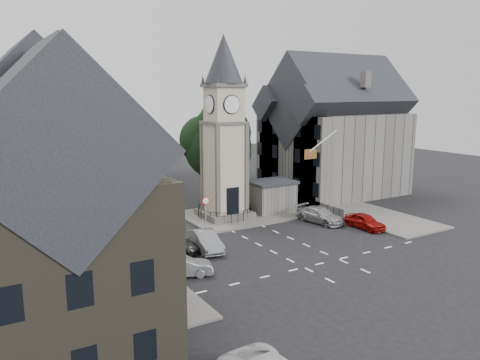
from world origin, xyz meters
TOP-DOWN VIEW (x-y plane):
  - ground at (0.00, 0.00)m, footprint 120.00×120.00m
  - pavement_west at (-12.50, 6.00)m, footprint 6.00×30.00m
  - pavement_east at (12.00, 8.00)m, footprint 6.00×26.00m
  - central_island at (1.50, 8.00)m, footprint 10.00×8.00m
  - road_markings at (0.00, -5.50)m, footprint 20.00×8.00m
  - clock_tower at (0.00, 7.99)m, footprint 4.86×4.86m
  - stone_shelter at (4.80, 7.50)m, footprint 4.30×3.30m
  - town_tree at (2.00, 13.00)m, footprint 7.20×7.20m
  - warning_sign_post at (-3.20, 5.43)m, footprint 0.70×0.19m
  - terrace_pink at (-15.50, 16.00)m, footprint 8.10×7.60m
  - terrace_cream at (-15.50, 8.00)m, footprint 8.10×7.60m
  - terrace_tudor at (-15.50, 0.00)m, footprint 8.10×7.60m
  - building_sw_stone at (-17.00, -9.00)m, footprint 8.60×7.60m
  - backdrop_west at (-12.00, 28.00)m, footprint 20.00×10.00m
  - east_building at (15.59, 11.00)m, footprint 14.40×11.40m
  - east_boundary_wall at (9.20, 10.00)m, footprint 0.40×16.00m
  - flagpole at (8.00, 4.00)m, footprint 3.68×0.10m
  - car_west_blue at (-11.50, -2.32)m, footprint 4.07×3.57m
  - car_west_silver at (-9.01, -2.74)m, footprint 4.09×2.51m
  - car_west_grey at (-8.45, 1.35)m, footprint 5.16×3.75m
  - car_island_silver at (-5.50, 0.89)m, footprint 2.01×4.42m
  - car_island_east at (6.47, 2.33)m, footprint 2.62×4.88m
  - car_east_red at (8.50, -1.05)m, footprint 1.59×3.79m
  - pedestrian at (10.94, 8.73)m, footprint 0.78×0.76m

SIDE VIEW (x-z plane):
  - ground at x=0.00m, z-range 0.00..0.00m
  - road_markings at x=0.00m, z-range 0.00..0.01m
  - pavement_west at x=-12.50m, z-range 0.00..0.14m
  - pavement_east at x=12.00m, z-range 0.00..0.14m
  - central_island at x=1.50m, z-range 0.00..0.16m
  - east_boundary_wall at x=9.20m, z-range 0.00..0.90m
  - car_west_silver at x=-9.01m, z-range 0.00..1.27m
  - car_east_red at x=8.50m, z-range 0.00..1.28m
  - car_west_grey at x=-8.45m, z-range 0.00..1.31m
  - car_west_blue at x=-11.50m, z-range 0.00..1.33m
  - car_island_east at x=6.47m, z-range 0.00..1.34m
  - car_island_silver at x=-5.50m, z-range 0.00..1.41m
  - pedestrian at x=10.94m, z-range 0.00..1.81m
  - stone_shelter at x=4.80m, z-range 0.01..3.09m
  - warning_sign_post at x=-3.20m, z-range 0.60..3.45m
  - backdrop_west at x=-12.00m, z-range 0.00..8.00m
  - building_sw_stone at x=-17.00m, z-range 0.15..10.55m
  - terrace_tudor at x=-15.50m, z-range 0.19..12.19m
  - east_building at x=15.59m, z-range -0.04..12.56m
  - terrace_pink at x=-15.50m, z-range 0.18..12.98m
  - terrace_cream at x=-15.50m, z-range 0.18..12.98m
  - town_tree at x=2.00m, z-range 1.57..12.37m
  - flagpole at x=8.00m, z-range 5.63..8.37m
  - clock_tower at x=0.00m, z-range 0.00..16.25m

